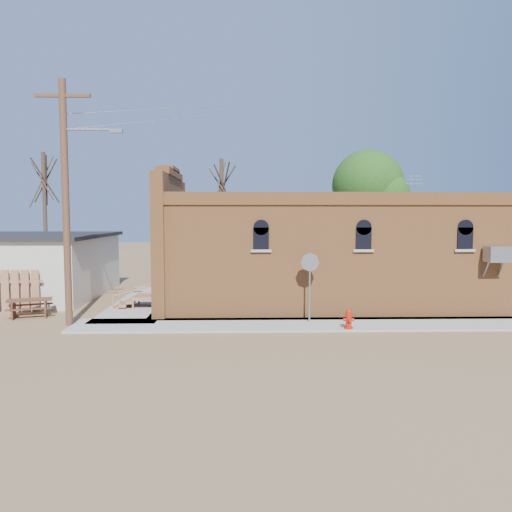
{
  "coord_description": "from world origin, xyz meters",
  "views": [
    {
      "loc": [
        -1.68,
        -17.33,
        4.07
      ],
      "look_at": [
        -1.16,
        3.43,
        2.4
      ],
      "focal_mm": 35.0,
      "sensor_mm": 36.0,
      "label": 1
    }
  ],
  "objects_px": {
    "utility_pole": "(67,197)",
    "trash_barrel": "(162,297)",
    "stop_sign": "(310,269)",
    "brick_bar": "(316,254)",
    "fire_hydrant": "(349,319)",
    "picnic_table": "(30,305)"
  },
  "relations": [
    {
      "from": "utility_pole",
      "to": "trash_barrel",
      "type": "xyz_separation_m",
      "value": [
        2.84,
        3.51,
        -4.28
      ]
    },
    {
      "from": "trash_barrel",
      "to": "stop_sign",
      "type": "bearing_deg",
      "value": -29.63
    },
    {
      "from": "stop_sign",
      "to": "brick_bar",
      "type": "bearing_deg",
      "value": 101.44
    },
    {
      "from": "brick_bar",
      "to": "fire_hydrant",
      "type": "bearing_deg",
      "value": -85.87
    },
    {
      "from": "brick_bar",
      "to": "trash_barrel",
      "type": "relative_size",
      "value": 20.12
    },
    {
      "from": "brick_bar",
      "to": "fire_hydrant",
      "type": "xyz_separation_m",
      "value": [
        0.4,
        -5.5,
        -1.91
      ]
    },
    {
      "from": "stop_sign",
      "to": "picnic_table",
      "type": "bearing_deg",
      "value": -165.83
    },
    {
      "from": "utility_pole",
      "to": "stop_sign",
      "type": "relative_size",
      "value": 3.44
    },
    {
      "from": "fire_hydrant",
      "to": "picnic_table",
      "type": "xyz_separation_m",
      "value": [
        -12.4,
        2.88,
        0.04
      ]
    },
    {
      "from": "brick_bar",
      "to": "stop_sign",
      "type": "height_order",
      "value": "brick_bar"
    },
    {
      "from": "utility_pole",
      "to": "brick_bar",
      "type": "bearing_deg",
      "value": 23.69
    },
    {
      "from": "brick_bar",
      "to": "trash_barrel",
      "type": "xyz_separation_m",
      "value": [
        -6.94,
        -0.79,
        -1.85
      ]
    },
    {
      "from": "picnic_table",
      "to": "utility_pole",
      "type": "bearing_deg",
      "value": -56.2
    },
    {
      "from": "trash_barrel",
      "to": "fire_hydrant",
      "type": "bearing_deg",
      "value": -32.68
    },
    {
      "from": "utility_pole",
      "to": "fire_hydrant",
      "type": "relative_size",
      "value": 12.88
    },
    {
      "from": "fire_hydrant",
      "to": "trash_barrel",
      "type": "distance_m",
      "value": 8.72
    },
    {
      "from": "fire_hydrant",
      "to": "picnic_table",
      "type": "height_order",
      "value": "fire_hydrant"
    },
    {
      "from": "stop_sign",
      "to": "picnic_table",
      "type": "height_order",
      "value": "stop_sign"
    },
    {
      "from": "brick_bar",
      "to": "fire_hydrant",
      "type": "relative_size",
      "value": 23.46
    },
    {
      "from": "brick_bar",
      "to": "trash_barrel",
      "type": "bearing_deg",
      "value": -173.51
    },
    {
      "from": "utility_pole",
      "to": "picnic_table",
      "type": "bearing_deg",
      "value": 142.91
    },
    {
      "from": "brick_bar",
      "to": "utility_pole",
      "type": "xyz_separation_m",
      "value": [
        -9.79,
        -4.29,
        2.43
      ]
    }
  ]
}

